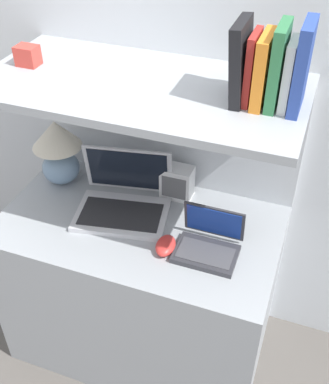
# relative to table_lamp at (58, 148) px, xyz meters

# --- Properties ---
(wall_back) EXTENTS (6.00, 0.05, 2.40)m
(wall_back) POSITION_rel_table_lamp_xyz_m (0.41, 0.22, 0.30)
(wall_back) COLOR silver
(wall_back) RESTS_ON ground_plane
(desk) EXTENTS (1.08, 0.60, 0.74)m
(desk) POSITION_rel_table_lamp_xyz_m (0.41, -0.15, -0.53)
(desk) COLOR #999EA3
(desk) RESTS_ON ground_plane
(back_riser) EXTENTS (1.08, 0.04, 1.26)m
(back_riser) POSITION_rel_table_lamp_xyz_m (0.41, 0.17, -0.27)
(back_riser) COLOR silver
(back_riser) RESTS_ON ground_plane
(shelf) EXTENTS (1.08, 0.54, 0.03)m
(shelf) POSITION_rel_table_lamp_xyz_m (0.41, -0.08, 0.38)
(shelf) COLOR #999EA3
(shelf) RESTS_ON back_riser
(table_lamp) EXTENTS (0.20, 0.20, 0.29)m
(table_lamp) POSITION_rel_table_lamp_xyz_m (0.00, 0.00, 0.00)
(table_lamp) COLOR #7593B2
(table_lamp) RESTS_ON desk
(laptop_large) EXTENTS (0.40, 0.35, 0.24)m
(laptop_large) POSITION_rel_table_lamp_xyz_m (0.33, -0.09, -0.12)
(laptop_large) COLOR silver
(laptop_large) RESTS_ON desk
(laptop_small) EXTENTS (0.22, 0.18, 0.16)m
(laptop_small) POSITION_rel_table_lamp_xyz_m (0.70, -0.20, -0.13)
(laptop_small) COLOR #333338
(laptop_small) RESTS_ON desk
(computer_mouse) EXTENTS (0.08, 0.11, 0.04)m
(computer_mouse) POSITION_rel_table_lamp_xyz_m (0.56, -0.24, -0.14)
(computer_mouse) COLOR red
(computer_mouse) RESTS_ON desk
(router_box) EXTENTS (0.13, 0.08, 0.14)m
(router_box) POSITION_rel_table_lamp_xyz_m (0.50, 0.07, -0.09)
(router_box) COLOR white
(router_box) RESTS_ON desk
(book_blue) EXTENTS (0.03, 0.16, 0.26)m
(book_blue) POSITION_rel_table_lamp_xyz_m (0.91, -0.08, 0.52)
(book_blue) COLOR #284293
(book_blue) RESTS_ON shelf
(book_white) EXTENTS (0.03, 0.12, 0.20)m
(book_white) POSITION_rel_table_lamp_xyz_m (0.87, -0.08, 0.49)
(book_white) COLOR silver
(book_white) RESTS_ON shelf
(book_green) EXTENTS (0.03, 0.15, 0.24)m
(book_green) POSITION_rel_table_lamp_xyz_m (0.84, -0.08, 0.51)
(book_green) COLOR #2D7042
(book_green) RESTS_ON shelf
(book_orange) EXTENTS (0.03, 0.16, 0.21)m
(book_orange) POSITION_rel_table_lamp_xyz_m (0.80, -0.08, 0.49)
(book_orange) COLOR orange
(book_orange) RESTS_ON shelf
(book_red) EXTENTS (0.02, 0.13, 0.21)m
(book_red) POSITION_rel_table_lamp_xyz_m (0.77, -0.08, 0.49)
(book_red) COLOR #A82823
(book_red) RESTS_ON shelf
(book_black) EXTENTS (0.05, 0.17, 0.24)m
(book_black) POSITION_rel_table_lamp_xyz_m (0.73, -0.08, 0.51)
(book_black) COLOR black
(book_black) RESTS_ON shelf
(shelf_gadget) EXTENTS (0.08, 0.06, 0.07)m
(shelf_gadget) POSITION_rel_table_lamp_xyz_m (-0.01, -0.08, 0.42)
(shelf_gadget) COLOR #CC3D33
(shelf_gadget) RESTS_ON shelf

